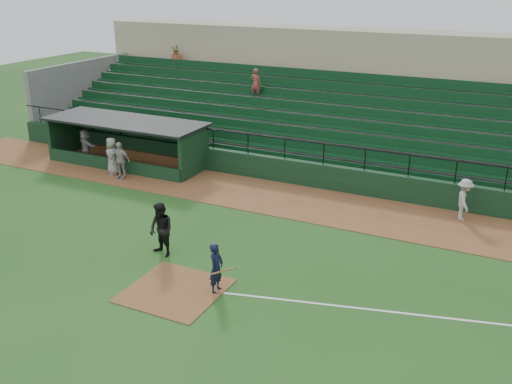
% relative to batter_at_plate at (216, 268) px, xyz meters
% --- Properties ---
extents(ground, '(90.00, 90.00, 0.00)m').
position_rel_batter_at_plate_xyz_m(ground, '(-1.25, 0.42, -0.85)').
color(ground, '#204E19').
rests_on(ground, ground).
extents(warning_track, '(40.00, 4.00, 0.03)m').
position_rel_batter_at_plate_xyz_m(warning_track, '(-1.25, 8.42, -0.84)').
color(warning_track, brown).
rests_on(warning_track, ground).
extents(home_plate_dirt, '(3.00, 3.00, 0.03)m').
position_rel_batter_at_plate_xyz_m(home_plate_dirt, '(-1.25, -0.58, -0.84)').
color(home_plate_dirt, brown).
rests_on(home_plate_dirt, ground).
extents(foul_line, '(17.49, 4.44, 0.01)m').
position_rel_batter_at_plate_xyz_m(foul_line, '(6.75, 1.62, -0.85)').
color(foul_line, white).
rests_on(foul_line, ground).
extents(stadium_structure, '(38.00, 13.08, 6.40)m').
position_rel_batter_at_plate_xyz_m(stadium_structure, '(-1.25, 16.88, 1.45)').
color(stadium_structure, black).
rests_on(stadium_structure, ground).
extents(dugout, '(8.90, 3.20, 2.42)m').
position_rel_batter_at_plate_xyz_m(dugout, '(-11.00, 9.98, 0.48)').
color(dugout, black).
rests_on(dugout, ground).
extents(batter_at_plate, '(1.01, 0.69, 1.70)m').
position_rel_batter_at_plate_xyz_m(batter_at_plate, '(0.00, 0.00, 0.00)').
color(batter_at_plate, black).
rests_on(batter_at_plate, ground).
extents(umpire, '(1.17, 1.03, 2.02)m').
position_rel_batter_at_plate_xyz_m(umpire, '(-3.08, 1.38, 0.16)').
color(umpire, black).
rests_on(umpire, ground).
extents(runner, '(0.96, 1.29, 1.78)m').
position_rel_batter_at_plate_xyz_m(runner, '(6.33, 9.54, 0.07)').
color(runner, '#AAA59F').
rests_on(runner, warning_track).
extents(dugout_player_a, '(1.13, 0.55, 1.87)m').
position_rel_batter_at_plate_xyz_m(dugout_player_a, '(-9.79, 7.46, 0.11)').
color(dugout_player_a, '#A9A49E').
rests_on(dugout_player_a, warning_track).
extents(dugout_player_b, '(1.11, 1.06, 1.91)m').
position_rel_batter_at_plate_xyz_m(dugout_player_b, '(-10.56, 7.79, 0.13)').
color(dugout_player_b, gray).
rests_on(dugout_player_b, warning_track).
extents(dugout_player_c, '(1.70, 1.16, 1.76)m').
position_rel_batter_at_plate_xyz_m(dugout_player_c, '(-13.30, 8.93, 0.06)').
color(dugout_player_c, '#A5A09A').
rests_on(dugout_player_c, warning_track).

